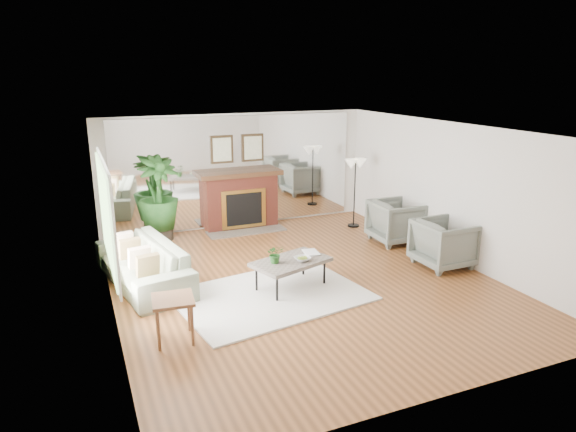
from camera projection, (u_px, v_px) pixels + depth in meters
name	position (u px, v px, depth m)	size (l,w,h in m)	color
ground	(302.00, 280.00, 8.58)	(7.00, 7.00, 0.00)	brown
wall_left	(107.00, 230.00, 7.12)	(0.02, 7.00, 2.50)	silver
wall_right	(452.00, 192.00, 9.36)	(0.02, 7.00, 2.50)	silver
wall_back	(237.00, 171.00, 11.33)	(6.00, 0.02, 2.50)	silver
mirror_panel	(237.00, 171.00, 11.31)	(5.40, 0.04, 2.40)	silver
window_panel	(106.00, 215.00, 7.45)	(0.04, 2.40, 1.50)	#B2E09E
fireplace	(241.00, 199.00, 11.29)	(1.85, 0.83, 2.05)	maroon
area_rug	(271.00, 295.00, 7.96)	(2.81, 2.00, 0.03)	silver
coffee_table	(291.00, 263.00, 8.14)	(1.36, 1.04, 0.48)	#695D53
sofa	(143.00, 263.00, 8.36)	(2.39, 0.94, 0.70)	gray
armchair_back	(396.00, 221.00, 10.41)	(0.92, 0.95, 0.87)	slate
armchair_front	(444.00, 243.00, 9.10)	(0.91, 0.93, 0.85)	slate
side_table	(173.00, 305.00, 6.54)	(0.57, 0.57, 0.59)	brown
potted_ficus	(158.00, 196.00, 10.40)	(1.00, 1.00, 1.73)	black
floor_lamp	(355.00, 169.00, 11.21)	(0.50, 0.28, 1.53)	black
tabletop_plant	(275.00, 254.00, 7.98)	(0.27, 0.23, 0.30)	#295720
fruit_bowl	(302.00, 259.00, 8.10)	(0.25, 0.25, 0.06)	brown
book	(304.00, 253.00, 8.41)	(0.23, 0.32, 0.02)	brown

